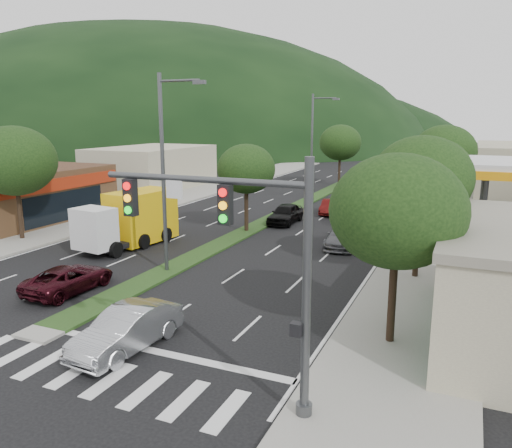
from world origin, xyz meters
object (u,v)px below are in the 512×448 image
at_px(sedan_silver, 127,329).
at_px(box_truck, 132,221).
at_px(tree_med_far, 340,143).
at_px(car_queue_b, 344,236).
at_px(tree_r_a, 397,211).
at_px(car_queue_d, 350,197).
at_px(tree_r_e, 450,148).
at_px(suv_maroon, 69,279).
at_px(streetlight_mid, 314,142).
at_px(tree_r_d, 444,152).
at_px(traffic_signal, 249,246).
at_px(car_queue_a, 285,214).
at_px(tree_med_near, 246,169).
at_px(streetlight_near, 166,165).
at_px(motorhome, 396,200).
at_px(tree_r_c, 434,169).
at_px(car_queue_c, 330,207).
at_px(tree_l_a, 15,161).
at_px(tree_r_b, 422,178).

xyz_separation_m(sedan_silver, box_truck, (-8.70, 11.85, 0.85)).
xyz_separation_m(tree_med_far, car_queue_b, (7.19, -27.19, -4.35)).
relative_size(tree_r_a, box_truck, 0.94).
height_order(tree_r_a, car_queue_d, tree_r_a).
xyz_separation_m(tree_r_e, suv_maroon, (-14.47, -36.31, -4.27)).
relative_size(streetlight_mid, suv_maroon, 2.24).
relative_size(tree_r_d, sedan_silver, 1.60).
distance_m(traffic_signal, car_queue_a, 24.84).
height_order(tree_r_a, tree_med_far, tree_med_far).
bearing_deg(traffic_signal, tree_med_near, 114.80).
bearing_deg(sedan_silver, streetlight_near, 118.41).
xyz_separation_m(streetlight_near, sedan_silver, (3.50, -8.04, -4.84)).
distance_m(tree_r_d, streetlight_mid, 12.18).
distance_m(tree_r_a, motorhome, 22.53).
xyz_separation_m(sedan_silver, car_queue_a, (-2.20, 21.85, 0.01)).
xyz_separation_m(car_queue_b, box_truck, (-12.19, -5.00, 0.94)).
bearing_deg(box_truck, car_queue_d, -106.81).
xyz_separation_m(tree_r_e, motorhome, (-3.00, -13.90, -3.25)).
xyz_separation_m(tree_r_e, streetlight_near, (-11.79, -32.00, 0.69)).
bearing_deg(streetlight_mid, sedan_silver, -83.96).
distance_m(tree_r_c, tree_med_near, 12.17).
height_order(car_queue_c, box_truck, box_truck).
distance_m(car_queue_b, car_queue_d, 15.32).
height_order(tree_r_d, tree_l_a, tree_l_a).
xyz_separation_m(tree_r_d, tree_l_a, (-24.50, -20.00, 0.00)).
relative_size(tree_med_far, streetlight_near, 0.69).
distance_m(traffic_signal, box_truck, 19.60).
bearing_deg(tree_med_far, tree_med_near, -90.00).
relative_size(tree_r_d, streetlight_mid, 0.72).
bearing_deg(car_queue_a, tree_r_b, -43.26).
relative_size(tree_l_a, box_truck, 1.03).
height_order(streetlight_near, box_truck, streetlight_near).
bearing_deg(car_queue_b, tree_r_c, 30.73).
distance_m(tree_r_d, tree_l_a, 31.63).
relative_size(tree_med_far, car_queue_d, 1.34).
bearing_deg(tree_med_far, streetlight_mid, -88.93).
bearing_deg(car_queue_a, car_queue_b, -41.48).
distance_m(car_queue_b, box_truck, 13.21).
bearing_deg(tree_med_near, traffic_signal, -65.20).
relative_size(tree_l_a, car_queue_a, 1.66).
bearing_deg(tree_r_a, tree_med_far, 106.70).
relative_size(tree_r_d, tree_med_near, 1.19).
xyz_separation_m(tree_r_c, streetlight_mid, (-11.79, 13.00, 0.84)).
height_order(tree_med_far, tree_l_a, tree_l_a).
xyz_separation_m(tree_r_a, suv_maroon, (-14.47, -0.31, -4.20)).
bearing_deg(tree_r_b, streetlight_mid, 119.32).
height_order(tree_r_a, tree_med_near, tree_r_a).
bearing_deg(streetlight_near, tree_r_d, 61.80).
bearing_deg(box_truck, tree_med_near, -121.32).
bearing_deg(car_queue_b, tree_med_near, 167.80).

